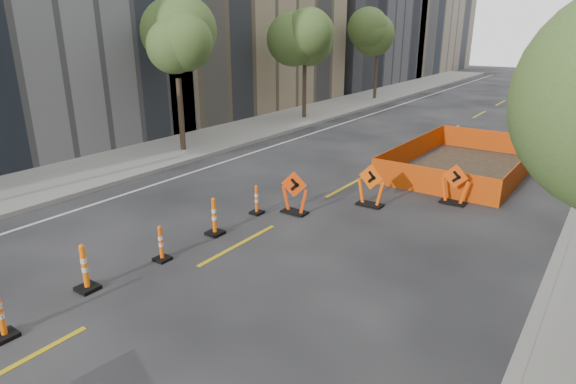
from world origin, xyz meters
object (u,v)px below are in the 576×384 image
Objects in this scene: channelizer_6 at (257,200)px; chevron_sign_right at (455,184)px; channelizer_4 at (161,243)px; chevron_sign_left at (295,192)px; parked_car_near at (574,127)px; channelizer_2 at (0,314)px; channelizer_5 at (214,216)px; channelizer_3 at (85,267)px; chevron_sign_center at (371,185)px.

chevron_sign_right is at bearing 42.78° from channelizer_6.
chevron_sign_left is at bearing 78.62° from channelizer_4.
channelizer_6 is 1.18m from chevron_sign_left.
channelizer_6 is 0.21× the size of parked_car_near.
channelizer_2 is at bearing -89.66° from channelizer_4.
channelizer_2 is 0.24× the size of parked_car_near.
channelizer_2 is 0.95× the size of channelizer_5.
channelizer_4 is 0.21× the size of parked_car_near.
channelizer_3 is 11.09m from chevron_sign_right.
channelizer_3 is 0.79× the size of chevron_sign_center.
channelizer_4 is 6.86m from chevron_sign_center.
channelizer_2 is at bearing -111.07° from chevron_sign_left.
chevron_sign_right reaches higher than channelizer_3.
channelizer_4 is 0.69× the size of chevron_sign_right.
channelizer_2 is 1.11× the size of channelizer_4.
channelizer_4 is 4.55m from chevron_sign_left.
channelizer_4 is at bearing -116.38° from chevron_sign_left.
channelizer_6 is 0.66× the size of chevron_sign_center.
channelizer_3 is at bearing -92.18° from channelizer_6.
chevron_sign_center is 2.72m from chevron_sign_right.
channelizer_2 is at bearing -89.70° from channelizer_5.
channelizer_4 is 9.31m from chevron_sign_right.
channelizer_5 is (-0.03, 5.65, 0.03)m from channelizer_2.
chevron_sign_right is at bearing -115.83° from parked_car_near.
chevron_sign_center is 1.04× the size of chevron_sign_right.
channelizer_2 is at bearing -81.87° from channelizer_3.
channelizer_5 is at bearing -89.25° from channelizer_6.
channelizer_5 reaches higher than channelizer_6.
channelizer_3 reaches higher than channelizer_5.
channelizer_2 is 0.93× the size of channelizer_3.
parked_car_near is at bearing 72.50° from channelizer_3.
channelizer_6 is at bearing -128.59° from chevron_sign_center.
channelizer_3 is 8.71m from chevron_sign_center.
channelizer_4 is at bearing 90.34° from channelizer_2.
chevron_sign_center reaches higher than channelizer_6.
channelizer_5 is at bearing 86.36° from channelizer_3.
chevron_sign_right is (2.13, 1.69, -0.03)m from chevron_sign_center.
chevron_sign_right is at bearing 29.15° from chevron_sign_left.
chevron_sign_left is at bearing -124.29° from chevron_sign_center.
parked_car_near is (6.77, 20.36, 0.27)m from channelizer_4.
channelizer_4 is at bearing -89.79° from channelizer_5.
chevron_sign_left is (0.93, 0.69, 0.22)m from channelizer_6.
chevron_sign_center is at bearing -142.93° from chevron_sign_right.
parked_car_near is at bearing 71.61° from channelizer_4.
chevron_sign_right reaches higher than channelizer_4.
channelizer_2 is 10.45m from chevron_sign_center.
chevron_sign_center is (2.51, 4.50, 0.15)m from channelizer_5.
chevron_sign_left is 2.51m from chevron_sign_center.
channelizer_5 is 19.68m from parked_car_near.
parked_car_near reaches higher than channelizer_6.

